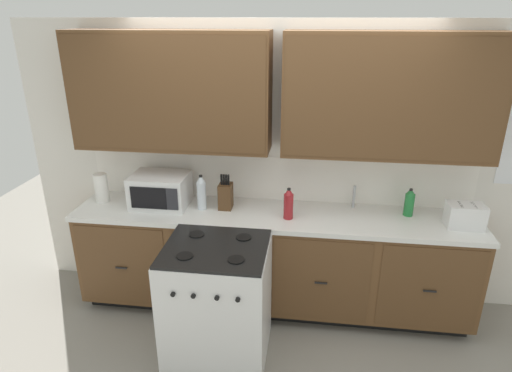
# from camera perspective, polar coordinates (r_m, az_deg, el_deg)

# --- Properties ---
(ground_plane) EXTENTS (8.40, 8.40, 0.00)m
(ground_plane) POSITION_cam_1_polar(r_m,az_deg,el_deg) (3.93, 1.62, -17.91)
(ground_plane) COLOR gray
(wall_unit) EXTENTS (4.56, 0.40, 2.47)m
(wall_unit) POSITION_cam_1_polar(r_m,az_deg,el_deg) (3.62, 2.79, 8.41)
(wall_unit) COLOR white
(wall_unit) RESTS_ON ground_plane
(counter_run) EXTENTS (3.39, 0.64, 0.94)m
(counter_run) POSITION_cam_1_polar(r_m,az_deg,el_deg) (3.89, 2.20, -9.65)
(counter_run) COLOR black
(counter_run) RESTS_ON ground_plane
(stove_range) EXTENTS (0.76, 0.68, 0.95)m
(stove_range) POSITION_cam_1_polar(r_m,az_deg,el_deg) (3.43, -5.06, -14.77)
(stove_range) COLOR white
(stove_range) RESTS_ON ground_plane
(microwave) EXTENTS (0.48, 0.37, 0.28)m
(microwave) POSITION_cam_1_polar(r_m,az_deg,el_deg) (3.87, -12.39, -0.53)
(microwave) COLOR white
(microwave) RESTS_ON counter_run
(toaster) EXTENTS (0.28, 0.18, 0.19)m
(toaster) POSITION_cam_1_polar(r_m,az_deg,el_deg) (3.78, 25.65, -3.51)
(toaster) COLOR white
(toaster) RESTS_ON counter_run
(knife_block) EXTENTS (0.11, 0.14, 0.31)m
(knife_block) POSITION_cam_1_polar(r_m,az_deg,el_deg) (3.74, -3.99, -1.26)
(knife_block) COLOR #52361E
(knife_block) RESTS_ON counter_run
(sink_faucet) EXTENTS (0.02, 0.02, 0.20)m
(sink_faucet) POSITION_cam_1_polar(r_m,az_deg,el_deg) (3.84, 12.68, -1.37)
(sink_faucet) COLOR #B2B5BA
(sink_faucet) RESTS_ON counter_run
(paper_towel_roll) EXTENTS (0.12, 0.12, 0.26)m
(paper_towel_roll) POSITION_cam_1_polar(r_m,az_deg,el_deg) (4.08, -19.55, -0.25)
(paper_towel_roll) COLOR white
(paper_towel_roll) RESTS_ON counter_run
(bottle_clear) EXTENTS (0.08, 0.08, 0.31)m
(bottle_clear) POSITION_cam_1_polar(r_m,az_deg,el_deg) (3.73, -7.14, -0.86)
(bottle_clear) COLOR silver
(bottle_clear) RESTS_ON counter_run
(bottle_green) EXTENTS (0.08, 0.08, 0.24)m
(bottle_green) POSITION_cam_1_polar(r_m,az_deg,el_deg) (3.81, 19.40, -2.04)
(bottle_green) COLOR #237A38
(bottle_green) RESTS_ON counter_run
(bottle_red) EXTENTS (0.08, 0.08, 0.26)m
(bottle_red) POSITION_cam_1_polar(r_m,az_deg,el_deg) (3.55, 4.27, -2.33)
(bottle_red) COLOR maroon
(bottle_red) RESTS_ON counter_run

